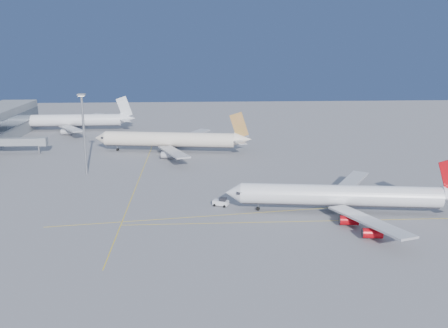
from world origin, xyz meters
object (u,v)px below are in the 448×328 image
at_px(airliner_etihad, 173,140).
at_px(pushback_tug, 221,202).
at_px(airliner_virgin, 345,196).
at_px(light_mast, 84,128).
at_px(airliner_third, 71,120).

xyz_separation_m(airliner_etihad, pushback_tug, (16.79, -72.30, -4.22)).
distance_m(airliner_virgin, light_mast, 92.00).
bearing_deg(airliner_etihad, airliner_virgin, -49.18).
height_order(airliner_virgin, light_mast, light_mast).
bearing_deg(airliner_etihad, pushback_tug, -68.22).
relative_size(pushback_tug, light_mast, 0.17).
relative_size(airliner_etihad, airliner_third, 1.01).
distance_m(airliner_virgin, airliner_third, 171.42).
xyz_separation_m(airliner_etihad, airliner_third, (-55.28, 55.03, 0.09)).
distance_m(airliner_virgin, pushback_tug, 34.55).
relative_size(airliner_etihad, pushback_tug, 13.87).
xyz_separation_m(airliner_virgin, airliner_etihad, (-50.25, 80.06, 0.49)).
bearing_deg(airliner_third, airliner_virgin, -53.14).
xyz_separation_m(pushback_tug, light_mast, (-45.77, 37.46, 15.66)).
bearing_deg(pushback_tug, airliner_etihad, 126.55).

